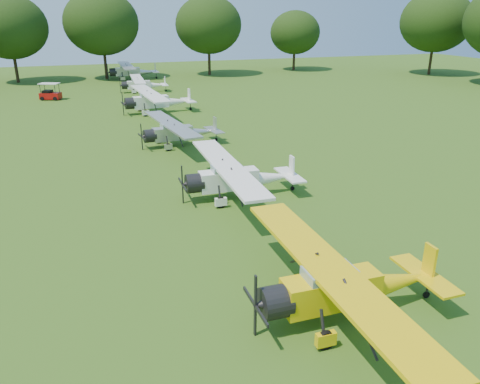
# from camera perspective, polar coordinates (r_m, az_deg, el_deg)

# --- Properties ---
(ground) EXTENTS (160.00, 160.00, 0.00)m
(ground) POSITION_cam_1_polar(r_m,az_deg,el_deg) (23.20, -0.95, -3.29)
(ground) COLOR #1C4A12
(ground) RESTS_ON ground
(tree_belt) EXTENTS (137.36, 130.27, 14.52)m
(tree_belt) POSITION_cam_1_polar(r_m,az_deg,el_deg) (22.69, 7.79, 16.99)
(tree_belt) COLOR black
(tree_belt) RESTS_ON ground
(aircraft_2) EXTENTS (6.87, 10.91, 2.16)m
(aircraft_2) POSITION_cam_1_polar(r_m,az_deg,el_deg) (15.96, 12.70, -10.83)
(aircraft_2) COLOR yellow
(aircraft_2) RESTS_ON ground
(aircraft_3) EXTENTS (6.70, 10.65, 2.10)m
(aircraft_3) POSITION_cam_1_polar(r_m,az_deg,el_deg) (25.53, -0.31, 2.00)
(aircraft_3) COLOR white
(aircraft_3) RESTS_ON ground
(aircraft_4) EXTENTS (6.33, 10.07, 1.98)m
(aircraft_4) POSITION_cam_1_polar(r_m,az_deg,el_deg) (36.25, -7.51, 7.43)
(aircraft_4) COLOR silver
(aircraft_4) RESTS_ON ground
(aircraft_5) EXTENTS (7.33, 11.67, 2.30)m
(aircraft_5) POSITION_cam_1_polar(r_m,az_deg,el_deg) (48.97, -10.21, 11.03)
(aircraft_5) COLOR white
(aircraft_5) RESTS_ON ground
(aircraft_6) EXTENTS (6.08, 9.67, 1.91)m
(aircraft_6) POSITION_cam_1_polar(r_m,az_deg,el_deg) (62.72, -11.84, 12.84)
(aircraft_6) COLOR white
(aircraft_6) RESTS_ON ground
(aircraft_7) EXTENTS (7.61, 12.08, 2.39)m
(aircraft_7) POSITION_cam_1_polar(r_m,az_deg,el_deg) (75.45, -13.11, 14.27)
(aircraft_7) COLOR silver
(aircraft_7) RESTS_ON ground
(golf_cart) EXTENTS (2.56, 2.07, 1.91)m
(golf_cart) POSITION_cam_1_polar(r_m,az_deg,el_deg) (60.23, -22.15, 10.98)
(golf_cart) COLOR #A70E0B
(golf_cart) RESTS_ON ground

